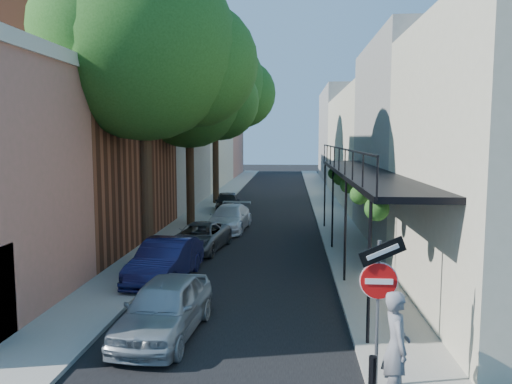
% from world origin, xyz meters
% --- Properties ---
extents(road_surface, '(6.00, 64.00, 0.01)m').
position_xyz_m(road_surface, '(0.00, 30.00, 0.01)').
color(road_surface, black).
rests_on(road_surface, ground).
extents(sidewalk_left, '(2.00, 64.00, 0.12)m').
position_xyz_m(sidewalk_left, '(-4.00, 30.00, 0.06)').
color(sidewalk_left, gray).
rests_on(sidewalk_left, ground).
extents(sidewalk_right, '(2.00, 64.00, 0.12)m').
position_xyz_m(sidewalk_right, '(4.00, 30.00, 0.06)').
color(sidewalk_right, gray).
rests_on(sidewalk_right, ground).
extents(buildings_left, '(10.10, 59.10, 12.00)m').
position_xyz_m(buildings_left, '(-9.30, 28.76, 4.94)').
color(buildings_left, '#BB7060').
rests_on(buildings_left, ground).
extents(buildings_right, '(9.80, 55.00, 10.00)m').
position_xyz_m(buildings_right, '(8.99, 29.49, 4.42)').
color(buildings_right, beige).
rests_on(buildings_right, ground).
extents(sign_post, '(0.89, 0.17, 2.99)m').
position_xyz_m(sign_post, '(3.16, 0.97, 2.04)').
color(sign_post, '#595B60').
rests_on(sign_post, ground).
extents(bollard, '(0.14, 0.14, 0.80)m').
position_xyz_m(bollard, '(3.00, 0.50, 0.52)').
color(bollard, black).
rests_on(bollard, sidewalk_right).
extents(oak_near, '(7.48, 6.80, 11.42)m').
position_xyz_m(oak_near, '(-3.37, 10.26, 7.88)').
color(oak_near, black).
rests_on(oak_near, ground).
extents(oak_mid, '(6.60, 6.00, 10.20)m').
position_xyz_m(oak_mid, '(-3.42, 18.23, 7.06)').
color(oak_mid, black).
rests_on(oak_mid, ground).
extents(oak_far, '(7.70, 7.00, 11.90)m').
position_xyz_m(oak_far, '(-3.35, 27.27, 8.26)').
color(oak_far, black).
rests_on(oak_far, ground).
extents(parked_car_a, '(1.94, 4.18, 1.39)m').
position_xyz_m(parked_car_a, '(-1.47, 3.38, 0.69)').
color(parked_car_a, '#8E969D').
rests_on(parked_car_a, ground).
extents(parked_car_b, '(1.87, 4.33, 1.39)m').
position_xyz_m(parked_car_b, '(-2.60, 7.92, 0.69)').
color(parked_car_b, '#13143B').
rests_on(parked_car_b, ground).
extents(parked_car_c, '(2.43, 4.37, 1.16)m').
position_xyz_m(parked_car_c, '(-2.29, 12.40, 0.58)').
color(parked_car_c, '#55575C').
rests_on(parked_car_c, ground).
extents(parked_car_d, '(2.16, 4.62, 1.31)m').
position_xyz_m(parked_car_d, '(-1.60, 17.03, 0.65)').
color(parked_car_d, white).
rests_on(parked_car_d, ground).
extents(parked_car_e, '(2.04, 4.01, 1.31)m').
position_xyz_m(parked_car_e, '(-2.50, 23.21, 0.65)').
color(parked_car_e, black).
rests_on(parked_car_e, ground).
extents(pedestrian, '(0.50, 0.74, 1.99)m').
position_xyz_m(pedestrian, '(3.40, 0.50, 1.11)').
color(pedestrian, slate).
rests_on(pedestrian, sidewalk_right).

